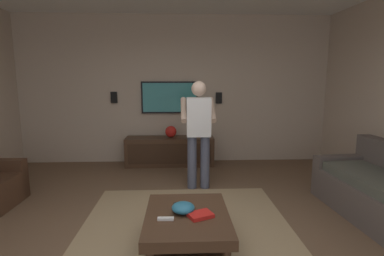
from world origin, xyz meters
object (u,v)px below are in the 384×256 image
vase_round (171,132)px  media_console (170,151)px  wall_speaker_left (219,98)px  coffee_table (187,224)px  remote_white (166,219)px  bowl (183,208)px  person_standing (199,128)px  remote_black (179,206)px  wall_speaker_right (114,97)px  tv (170,97)px  book (200,215)px

vase_round → media_console: bearing=137.5°
vase_round → wall_speaker_left: bearing=-76.5°
coffee_table → remote_white: remote_white is taller
coffee_table → bowl: 0.16m
bowl → vase_round: vase_round is taller
person_standing → wall_speaker_left: person_standing is taller
remote_black → vase_round: vase_round is taller
bowl → wall_speaker_right: wall_speaker_right is taller
media_console → person_standing: (-1.25, -0.48, 0.66)m
person_standing → remote_black: 1.72m
remote_black → wall_speaker_right: 3.47m
bowl → wall_speaker_left: size_ratio=1.01×
media_console → wall_speaker_left: (0.25, -0.98, 1.02)m
wall_speaker_right → media_console: bearing=-103.1°
vase_round → wall_speaker_right: 1.31m
tv → wall_speaker_left: bearing=90.8°
coffee_table → remote_black: bearing=27.9°
wall_speaker_left → wall_speaker_right: size_ratio=1.00×
tv → remote_black: 3.23m
coffee_table → book: size_ratio=4.55×
media_console → wall_speaker_right: wall_speaker_right is taller
person_standing → wall_speaker_left: 1.62m
bowl → vase_round: (3.01, 0.19, 0.21)m
wall_speaker_left → person_standing: bearing=161.5°
coffee_table → tv: bearing=4.5°
tv → remote_white: bearing=0.9°
media_console → wall_speaker_left: bearing=104.5°
book → wall_speaker_left: bearing=-123.9°
remote_white → bowl: bearing=43.3°
tv → wall_speaker_right: bearing=-90.7°
wall_speaker_left → wall_speaker_right: 2.07m
coffee_table → bowl: bowl is taller
media_console → vase_round: bearing=137.5°
book → media_console: bearing=-106.6°
media_console → remote_black: size_ratio=11.33×
remote_white → vase_round: 3.16m
tv → wall_speaker_left: tv is taller
media_console → person_standing: person_standing is taller
media_console → bowl: size_ratio=7.64×
wall_speaker_right → book: bearing=-156.2°
coffee_table → wall_speaker_right: wall_speaker_right is taller
wall_speaker_left → wall_speaker_right: (0.00, 2.07, 0.01)m
remote_black → vase_round: bearing=154.7°
coffee_table → media_console: media_console is taller
person_standing → wall_speaker_left: bearing=-18.9°
bowl → remote_white: bowl is taller
tv → wall_speaker_left: 0.98m
book → wall_speaker_right: (3.33, 1.47, 0.89)m
book → wall_speaker_right: 3.75m
bowl → coffee_table: bearing=-125.1°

